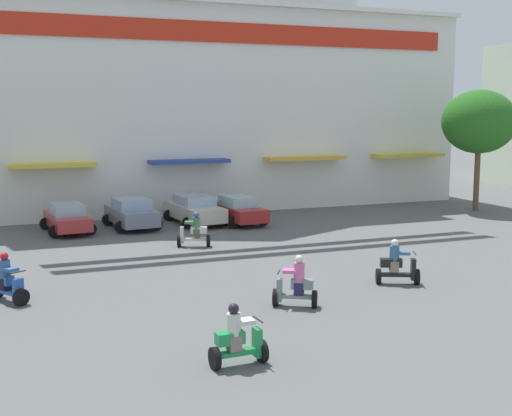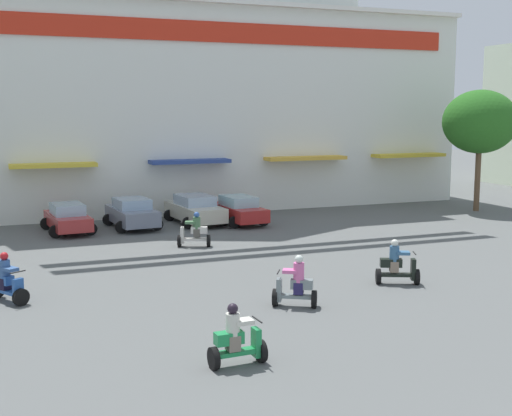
# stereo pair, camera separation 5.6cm
# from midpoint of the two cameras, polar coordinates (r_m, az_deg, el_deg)

# --- Properties ---
(ground_plane) EXTENTS (128.00, 128.00, 0.00)m
(ground_plane) POSITION_cam_midpoint_polar(r_m,az_deg,el_deg) (22.20, 6.30, -6.90)
(ground_plane) COLOR #5A5D5B
(colonial_building) EXTENTS (35.37, 15.35, 20.86)m
(colonial_building) POSITION_cam_midpoint_polar(r_m,az_deg,el_deg) (42.83, -7.99, 12.60)
(colonial_building) COLOR white
(colonial_building) RESTS_ON ground
(plaza_tree_1) EXTENTS (4.46, 3.83, 6.97)m
(plaza_tree_1) POSITION_cam_midpoint_polar(r_m,az_deg,el_deg) (40.88, 18.48, 6.92)
(plaza_tree_1) COLOR brown
(plaza_tree_1) RESTS_ON ground
(parked_car_0) EXTENTS (2.42, 4.06, 1.40)m
(parked_car_0) POSITION_cam_midpoint_polar(r_m,az_deg,el_deg) (33.34, -15.60, -0.81)
(parked_car_0) COLOR #AE3030
(parked_car_0) RESTS_ON ground
(parked_car_1) EXTENTS (2.57, 4.08, 1.49)m
(parked_car_1) POSITION_cam_midpoint_polar(r_m,az_deg,el_deg) (33.88, -10.40, -0.42)
(parked_car_1) COLOR slate
(parked_car_1) RESTS_ON ground
(parked_car_2) EXTENTS (2.66, 4.60, 1.48)m
(parked_car_2) POSITION_cam_midpoint_polar(r_m,az_deg,el_deg) (34.78, -5.15, -0.10)
(parked_car_2) COLOR beige
(parked_car_2) RESTS_ON ground
(parked_car_3) EXTENTS (2.42, 4.22, 1.43)m
(parked_car_3) POSITION_cam_midpoint_polar(r_m,az_deg,el_deg) (34.70, -1.45, -0.14)
(parked_car_3) COLOR #AB2322
(parked_car_3) RESTS_ON ground
(scooter_rider_0) EXTENTS (1.51, 1.07, 1.53)m
(scooter_rider_0) POSITION_cam_midpoint_polar(r_m,az_deg,el_deg) (23.13, 11.92, -4.78)
(scooter_rider_0) COLOR black
(scooter_rider_0) RESTS_ON ground
(scooter_rider_1) EXTENTS (1.48, 0.97, 1.51)m
(scooter_rider_1) POSITION_cam_midpoint_polar(r_m,az_deg,el_deg) (28.90, -5.18, -2.05)
(scooter_rider_1) COLOR black
(scooter_rider_1) RESTS_ON ground
(scooter_rider_2) EXTENTS (1.39, 1.11, 1.57)m
(scooter_rider_2) POSITION_cam_midpoint_polar(r_m,az_deg,el_deg) (20.10, 3.44, -6.57)
(scooter_rider_2) COLOR black
(scooter_rider_2) RESTS_ON ground
(scooter_rider_3) EXTENTS (1.33, 0.58, 1.48)m
(scooter_rider_3) POSITION_cam_midpoint_polar(r_m,az_deg,el_deg) (15.61, -1.54, -11.09)
(scooter_rider_3) COLOR black
(scooter_rider_3) RESTS_ON ground
(scooter_rider_6) EXTENTS (1.19, 1.50, 1.53)m
(scooter_rider_6) POSITION_cam_midpoint_polar(r_m,az_deg,el_deg) (21.91, -20.23, -5.89)
(scooter_rider_6) COLOR black
(scooter_rider_6) RESTS_ON ground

